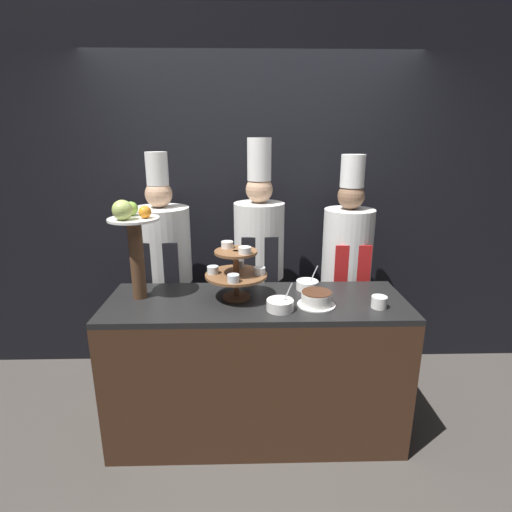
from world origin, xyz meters
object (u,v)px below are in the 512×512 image
at_px(serving_bowl_near, 280,305).
at_px(chef_center_right, 346,266).
at_px(chef_left, 164,268).
at_px(cake_round, 317,299).
at_px(chef_center_left, 259,261).
at_px(fruit_pedestal, 133,236).
at_px(tiered_stand, 236,270).
at_px(serving_bowl_far, 307,285).
at_px(cup_white, 379,302).

distance_m(serving_bowl_near, chef_center_right, 0.90).
xyz_separation_m(serving_bowl_near, chef_left, (-0.80, 0.71, -0.01)).
bearing_deg(cake_round, chef_center_left, 116.01).
relative_size(serving_bowl_near, chef_center_left, 0.09).
distance_m(fruit_pedestal, chef_left, 0.63).
bearing_deg(cake_round, serving_bowl_near, -164.64).
height_order(tiered_stand, chef_left, chef_left).
bearing_deg(cake_round, serving_bowl_far, 93.35).
height_order(cup_white, serving_bowl_near, serving_bowl_near).
height_order(serving_bowl_far, chef_left, chef_left).
distance_m(cup_white, chef_left, 1.54).
bearing_deg(cup_white, serving_bowl_near, -178.14).
distance_m(tiered_stand, cup_white, 0.86).
bearing_deg(chef_center_left, fruit_pedestal, -146.21).
xyz_separation_m(cake_round, chef_left, (-1.02, 0.65, -0.02)).
xyz_separation_m(serving_bowl_near, chef_center_left, (-0.10, 0.71, 0.05)).
relative_size(fruit_pedestal, cake_round, 2.74).
distance_m(fruit_pedestal, chef_center_left, 0.97).
xyz_separation_m(cake_round, chef_center_left, (-0.32, 0.65, 0.04)).
bearing_deg(cake_round, chef_left, 147.54).
height_order(fruit_pedestal, cake_round, fruit_pedestal).
xyz_separation_m(fruit_pedestal, chef_center_left, (0.76, 0.51, -0.32)).
bearing_deg(serving_bowl_near, fruit_pedestal, 166.74).
relative_size(chef_left, chef_center_right, 1.01).
bearing_deg(tiered_stand, fruit_pedestal, 178.51).
distance_m(cake_round, serving_bowl_near, 0.23).
height_order(cup_white, chef_center_right, chef_center_right).
bearing_deg(chef_center_right, chef_center_left, 179.99).
xyz_separation_m(cup_white, chef_center_right, (-0.02, 0.69, -0.01)).
xyz_separation_m(tiered_stand, serving_bowl_far, (0.46, 0.13, -0.15)).
relative_size(tiered_stand, chef_left, 0.21).
bearing_deg(chef_center_left, chef_left, -179.99).
distance_m(fruit_pedestal, chef_center_right, 1.54).
height_order(serving_bowl_near, serving_bowl_far, serving_bowl_near).
xyz_separation_m(cup_white, serving_bowl_near, (-0.58, -0.02, -0.00)).
bearing_deg(serving_bowl_near, tiered_stand, 143.74).
relative_size(fruit_pedestal, chef_center_right, 0.35).
distance_m(tiered_stand, serving_bowl_far, 0.50).
height_order(cake_round, chef_center_left, chef_center_left).
bearing_deg(cake_round, chef_center_right, 62.70).
relative_size(cup_white, chef_center_right, 0.05).
bearing_deg(chef_center_right, serving_bowl_far, -131.93).
height_order(cake_round, cup_white, cake_round).
bearing_deg(fruit_pedestal, cake_round, -7.50).
relative_size(fruit_pedestal, serving_bowl_far, 3.83).
height_order(fruit_pedestal, chef_center_right, chef_center_right).
bearing_deg(serving_bowl_far, chef_center_left, 127.71).
xyz_separation_m(serving_bowl_far, chef_center_right, (0.35, 0.39, -0.00)).
bearing_deg(serving_bowl_far, chef_center_right, 48.07).
relative_size(cake_round, chef_left, 0.13).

